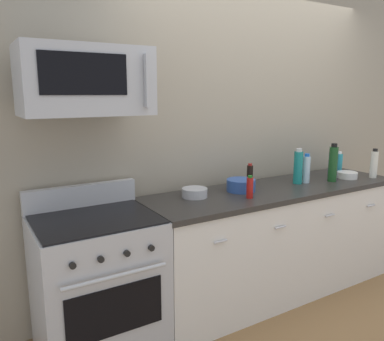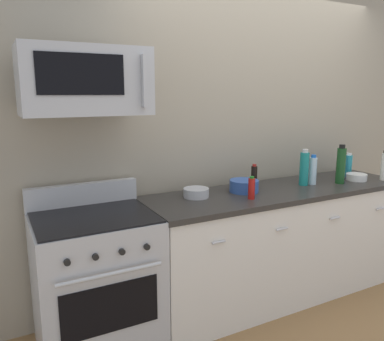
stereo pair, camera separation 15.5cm
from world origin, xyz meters
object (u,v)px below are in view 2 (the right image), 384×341
at_px(bottle_soy_sauce_dark, 254,176).
at_px(bottle_water_clear, 313,170).
at_px(range_oven, 97,282).
at_px(bottle_sparkling_teal, 304,168).
at_px(microwave, 85,81).
at_px(bowl_white_ceramic, 356,177).
at_px(bottle_dish_soap, 348,165).
at_px(bottle_soda_blue, 341,166).
at_px(bottle_hot_sauce_red, 252,188).
at_px(bottle_wine_green, 341,165).
at_px(bowl_blue_mixing, 244,186).
at_px(bowl_steel_prep, 196,192).

xyz_separation_m(bottle_soy_sauce_dark, bottle_water_clear, (0.49, -0.16, 0.03)).
xyz_separation_m(range_oven, bottle_sparkling_teal, (1.77, 0.01, 0.60)).
bearing_deg(microwave, bottle_soy_sauce_dark, 4.48).
bearing_deg(bottle_soy_sauce_dark, bowl_white_ceramic, -12.98).
relative_size(bottle_soy_sauce_dark, bottle_sparkling_teal, 0.63).
height_order(microwave, bottle_water_clear, microwave).
height_order(bottle_water_clear, bottle_dish_soap, bottle_water_clear).
bearing_deg(bottle_soda_blue, bottle_soy_sauce_dark, 173.69).
bearing_deg(bottle_water_clear, bottle_dish_soap, 9.16).
bearing_deg(bottle_hot_sauce_red, bottle_water_clear, 10.49).
distance_m(bottle_wine_green, bowl_blue_mixing, 0.92).
relative_size(bottle_soy_sauce_dark, bottle_dish_soap, 0.87).
height_order(bottle_wine_green, bottle_dish_soap, bottle_wine_green).
distance_m(microwave, bowl_white_ceramic, 2.46).
xyz_separation_m(range_oven, bottle_soy_sauce_dark, (1.36, 0.15, 0.54)).
bearing_deg(bowl_steel_prep, bowl_blue_mixing, -4.70).
relative_size(bottle_water_clear, bowl_steel_prep, 1.33).
xyz_separation_m(bowl_white_ceramic, bowl_steel_prep, (-1.53, 0.16, 0.00)).
relative_size(bottle_water_clear, bottle_dish_soap, 1.16).
height_order(bottle_soda_blue, bottle_dish_soap, bottle_soda_blue).
height_order(bottle_water_clear, bottle_sparkling_teal, bottle_sparkling_teal).
bearing_deg(bottle_dish_soap, bottle_wine_green, -150.27).
bearing_deg(bottle_wine_green, microwave, 176.46).
bearing_deg(bowl_blue_mixing, bottle_wine_green, -9.10).
xyz_separation_m(bottle_soy_sauce_dark, bottle_soda_blue, (0.89, -0.10, 0.03)).
xyz_separation_m(bottle_sparkling_teal, bottle_dish_soap, (0.61, 0.07, -0.04)).
bearing_deg(bottle_wine_green, bottle_sparkling_teal, 163.44).
height_order(bottle_soy_sauce_dark, bowl_blue_mixing, bottle_soy_sauce_dark).
bearing_deg(bottle_water_clear, range_oven, 179.86).
bearing_deg(bottle_dish_soap, bottle_hot_sauce_red, -170.07).
bearing_deg(bowl_blue_mixing, bowl_white_ceramic, -6.54).
height_order(bottle_wine_green, bowl_white_ceramic, bottle_wine_green).
distance_m(bottle_soda_blue, bottle_hot_sauce_red, 1.15).
relative_size(bottle_sparkling_teal, bowl_white_ceramic, 1.71).
height_order(bottle_wine_green, bowl_blue_mixing, bottle_wine_green).
distance_m(range_oven, bottle_soda_blue, 2.32).
bearing_deg(bottle_sparkling_teal, bottle_soy_sauce_dark, 161.14).
height_order(range_oven, bottle_dish_soap, bottle_dish_soap).
bearing_deg(bottle_soy_sauce_dark, microwave, -175.52).
distance_m(bottle_soy_sauce_dark, bottle_sparkling_teal, 0.44).
xyz_separation_m(bottle_hot_sauce_red, bowl_blue_mixing, (0.08, 0.20, -0.03)).
bearing_deg(bottle_hot_sauce_red, bottle_soda_blue, 9.67).
xyz_separation_m(bottle_dish_soap, bowl_steel_prep, (-1.60, 0.01, -0.07)).
bearing_deg(bowl_steel_prep, bottle_soy_sauce_dark, 5.85).
bearing_deg(bottle_hot_sauce_red, bottle_soy_sauce_dark, 50.58).
distance_m(bottle_wine_green, bottle_sparkling_teal, 0.34).
xyz_separation_m(range_oven, bottle_soda_blue, (2.25, 0.05, 0.57)).
bearing_deg(bottle_sparkling_teal, bowl_steel_prep, 175.28).
distance_m(bottle_water_clear, bowl_white_ceramic, 0.48).
distance_m(microwave, bottle_water_clear, 1.99).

